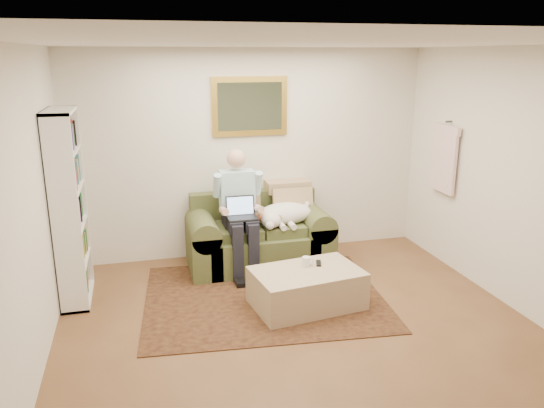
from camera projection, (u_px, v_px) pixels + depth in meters
name	position (u px, v px, depth m)	size (l,w,h in m)	color
room_shell	(302.00, 197.00, 4.68)	(4.51, 5.00, 2.61)	brown
rug	(264.00, 297.00, 5.69)	(2.50, 2.00, 0.01)	black
sofa	(259.00, 241.00, 6.52)	(1.72, 0.88, 1.03)	#494926
seated_man	(240.00, 213.00, 6.19)	(0.57, 0.81, 1.45)	#8CCCD8
laptop	(241.00, 212.00, 6.12)	(0.33, 0.27, 0.24)	black
sleeping_dog	(285.00, 213.00, 6.41)	(0.71, 0.45, 0.26)	white
ottoman	(307.00, 288.00, 5.45)	(1.09, 0.69, 0.39)	tan
coffee_mug	(306.00, 262.00, 5.49)	(0.08, 0.08, 0.10)	white
tv_remote	(319.00, 263.00, 5.56)	(0.05, 0.15, 0.02)	black
bookshelf	(69.00, 208.00, 5.42)	(0.28, 0.80, 2.00)	white
wall_mirror	(250.00, 106.00, 6.49)	(0.94, 0.04, 0.72)	gold
hanging_shirt	(444.00, 155.00, 6.36)	(0.06, 0.52, 0.90)	#FBD0CF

